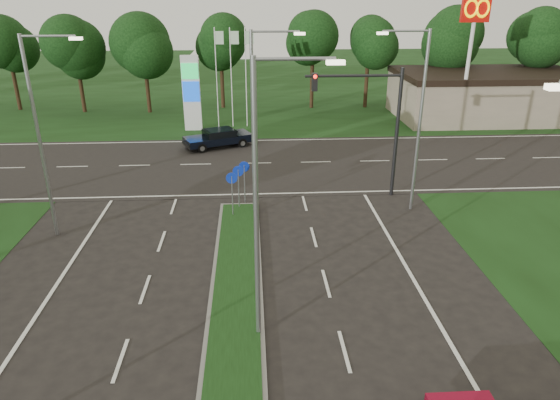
{
  "coord_description": "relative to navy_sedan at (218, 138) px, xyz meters",
  "views": [
    {
      "loc": [
        0.7,
        -7.6,
        10.53
      ],
      "look_at": [
        1.89,
        12.33,
        2.2
      ],
      "focal_mm": 32.0,
      "sensor_mm": 36.0,
      "label": 1
    }
  ],
  "objects": [
    {
      "name": "verge_far",
      "position": [
        1.69,
        26.99,
        -0.71
      ],
      "size": [
        160.0,
        50.0,
        0.02
      ],
      "primitive_type": "cube",
      "color": "black",
      "rests_on": "ground"
    },
    {
      "name": "cross_road",
      "position": [
        1.69,
        -4.01,
        -0.71
      ],
      "size": [
        160.0,
        12.0,
        0.02
      ],
      "primitive_type": "cube",
      "color": "black",
      "rests_on": "ground"
    },
    {
      "name": "median_kerb",
      "position": [
        1.69,
        -24.01,
        -0.65
      ],
      "size": [
        2.0,
        26.0,
        0.12
      ],
      "primitive_type": "cube",
      "color": "slate",
      "rests_on": "ground"
    },
    {
      "name": "commercial_building",
      "position": [
        23.69,
        7.99,
        1.29
      ],
      "size": [
        16.0,
        9.0,
        4.0
      ],
      "primitive_type": "cube",
      "color": "gray",
      "rests_on": "ground"
    },
    {
      "name": "streetlight_median_near",
      "position": [
        2.69,
        -22.01,
        4.37
      ],
      "size": [
        2.53,
        0.22,
        9.0
      ],
      "color": "gray",
      "rests_on": "ground"
    },
    {
      "name": "streetlight_median_far",
      "position": [
        2.69,
        -12.01,
        4.37
      ],
      "size": [
        2.53,
        0.22,
        9.0
      ],
      "color": "gray",
      "rests_on": "ground"
    },
    {
      "name": "streetlight_left_far",
      "position": [
        -6.61,
        -14.01,
        4.37
      ],
      "size": [
        2.53,
        0.22,
        9.0
      ],
      "color": "gray",
      "rests_on": "ground"
    },
    {
      "name": "streetlight_right_far",
      "position": [
        10.49,
        -12.01,
        4.37
      ],
      "size": [
        2.53,
        0.22,
        9.0
      ],
      "rotation": [
        0.0,
        0.0,
        3.14
      ],
      "color": "gray",
      "rests_on": "ground"
    },
    {
      "name": "traffic_signal",
      "position": [
        8.88,
        -10.01,
        3.95
      ],
      "size": [
        5.1,
        0.42,
        7.0
      ],
      "color": "black",
      "rests_on": "ground"
    },
    {
      "name": "median_signs",
      "position": [
        1.69,
        -11.61,
        1.01
      ],
      "size": [
        1.16,
        1.76,
        2.38
      ],
      "color": "gray",
      "rests_on": "ground"
    },
    {
      "name": "gas_pylon",
      "position": [
        -2.09,
        5.04,
        2.49
      ],
      "size": [
        5.8,
        1.26,
        8.0
      ],
      "color": "silver",
      "rests_on": "ground"
    },
    {
      "name": "mcdonalds_sign",
      "position": [
        19.69,
        3.96,
        7.28
      ],
      "size": [
        2.2,
        0.47,
        10.4
      ],
      "color": "silver",
      "rests_on": "ground"
    },
    {
      "name": "treeline_far",
      "position": [
        1.79,
        11.92,
        6.12
      ],
      "size": [
        6.0,
        6.0,
        9.9
      ],
      "color": "black",
      "rests_on": "ground"
    },
    {
      "name": "navy_sedan",
      "position": [
        0.0,
        0.0,
        0.0
      ],
      "size": [
        5.18,
        3.65,
        1.32
      ],
      "rotation": [
        0.0,
        0.0,
        1.96
      ],
      "color": "black",
      "rests_on": "ground"
    }
  ]
}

